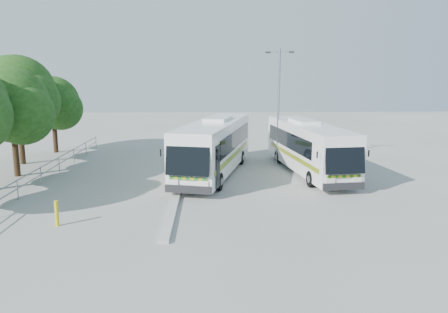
{
  "coord_description": "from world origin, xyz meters",
  "views": [
    {
      "loc": [
        -0.6,
        -20.93,
        6.03
      ],
      "look_at": [
        0.17,
        2.43,
        1.62
      ],
      "focal_mm": 35.0,
      "sensor_mm": 36.0,
      "label": 1
    }
  ],
  "objects_px": {
    "tree_far_c": "(13,105)",
    "coach_main": "(215,146)",
    "coach_adjacent": "(308,146)",
    "tree_far_e": "(54,103)",
    "tree_far_d": "(19,93)",
    "lamppost": "(279,102)",
    "bollard": "(57,213)"
  },
  "relations": [
    {
      "from": "tree_far_e",
      "to": "lamppost",
      "type": "distance_m",
      "value": 17.4
    },
    {
      "from": "tree_far_e",
      "to": "bollard",
      "type": "xyz_separation_m",
      "value": [
        5.85,
        -17.19,
        -3.36
      ]
    },
    {
      "from": "tree_far_c",
      "to": "coach_adjacent",
      "type": "distance_m",
      "value": 17.78
    },
    {
      "from": "tree_far_e",
      "to": "coach_adjacent",
      "type": "xyz_separation_m",
      "value": [
        18.1,
        -7.82,
        -2.22
      ]
    },
    {
      "from": "tree_far_d",
      "to": "tree_far_e",
      "type": "relative_size",
      "value": 1.24
    },
    {
      "from": "tree_far_e",
      "to": "bollard",
      "type": "height_order",
      "value": "tree_far_e"
    },
    {
      "from": "bollard",
      "to": "lamppost",
      "type": "bearing_deg",
      "value": 48.36
    },
    {
      "from": "coach_main",
      "to": "coach_adjacent",
      "type": "distance_m",
      "value": 5.78
    },
    {
      "from": "tree_far_e",
      "to": "tree_far_c",
      "type": "bearing_deg",
      "value": -86.46
    },
    {
      "from": "tree_far_c",
      "to": "tree_far_d",
      "type": "xyz_separation_m",
      "value": [
        -1.19,
        3.7,
        0.56
      ]
    },
    {
      "from": "tree_far_e",
      "to": "coach_main",
      "type": "height_order",
      "value": "tree_far_e"
    },
    {
      "from": "tree_far_c",
      "to": "coach_main",
      "type": "height_order",
      "value": "tree_far_c"
    },
    {
      "from": "tree_far_d",
      "to": "coach_adjacent",
      "type": "bearing_deg",
      "value": -10.03
    },
    {
      "from": "bollard",
      "to": "tree_far_c",
      "type": "bearing_deg",
      "value": 120.7
    },
    {
      "from": "tree_far_c",
      "to": "coach_adjacent",
      "type": "xyz_separation_m",
      "value": [
        17.59,
        0.38,
        -2.59
      ]
    },
    {
      "from": "coach_adjacent",
      "to": "bollard",
      "type": "distance_m",
      "value": 15.47
    },
    {
      "from": "bollard",
      "to": "coach_adjacent",
      "type": "bearing_deg",
      "value": 37.4
    },
    {
      "from": "tree_far_d",
      "to": "tree_far_e",
      "type": "height_order",
      "value": "tree_far_d"
    },
    {
      "from": "tree_far_c",
      "to": "coach_main",
      "type": "xyz_separation_m",
      "value": [
        11.82,
        0.13,
        -2.49
      ]
    },
    {
      "from": "tree_far_e",
      "to": "bollard",
      "type": "bearing_deg",
      "value": -71.22
    },
    {
      "from": "coach_main",
      "to": "coach_adjacent",
      "type": "xyz_separation_m",
      "value": [
        5.77,
        0.24,
        -0.11
      ]
    },
    {
      "from": "tree_far_c",
      "to": "tree_far_e",
      "type": "bearing_deg",
      "value": 93.54
    },
    {
      "from": "tree_far_c",
      "to": "tree_far_d",
      "type": "distance_m",
      "value": 3.93
    },
    {
      "from": "coach_main",
      "to": "coach_adjacent",
      "type": "relative_size",
      "value": 1.07
    },
    {
      "from": "coach_adjacent",
      "to": "lamppost",
      "type": "bearing_deg",
      "value": 110.63
    },
    {
      "from": "tree_far_c",
      "to": "coach_adjacent",
      "type": "bearing_deg",
      "value": 1.23
    },
    {
      "from": "tree_far_d",
      "to": "lamppost",
      "type": "bearing_deg",
      "value": -1.79
    },
    {
      "from": "tree_far_c",
      "to": "bollard",
      "type": "relative_size",
      "value": 6.14
    },
    {
      "from": "tree_far_d",
      "to": "bollard",
      "type": "relative_size",
      "value": 6.94
    },
    {
      "from": "lamppost",
      "to": "coach_main",
      "type": "bearing_deg",
      "value": -132.22
    },
    {
      "from": "coach_adjacent",
      "to": "lamppost",
      "type": "xyz_separation_m",
      "value": [
        -1.45,
        2.78,
        2.58
      ]
    },
    {
      "from": "tree_far_e",
      "to": "coach_adjacent",
      "type": "bearing_deg",
      "value": -23.38
    }
  ]
}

